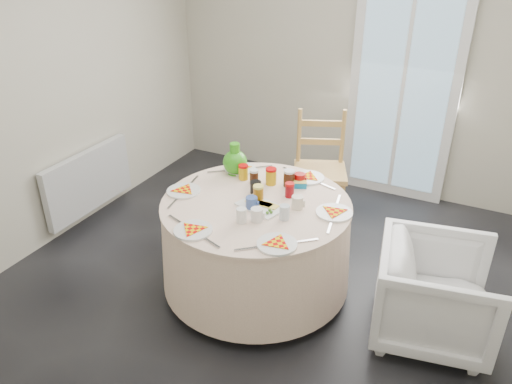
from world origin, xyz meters
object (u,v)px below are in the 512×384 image
at_px(green_pitcher, 235,155).
at_px(table, 256,244).
at_px(wooden_chair, 320,174).
at_px(armchair, 436,287).
at_px(radiator, 89,181).

bearing_deg(green_pitcher, table, -33.97).
relative_size(wooden_chair, armchair, 1.39).
bearing_deg(wooden_chair, radiator, -176.80).
bearing_deg(green_pitcher, armchair, 0.34).
xyz_separation_m(wooden_chair, green_pitcher, (-0.42, -0.78, 0.40)).
height_order(radiator, table, table).
bearing_deg(green_pitcher, radiator, -164.89).
relative_size(wooden_chair, green_pitcher, 4.21).
bearing_deg(wooden_chair, green_pitcher, -140.96).
distance_m(radiator, armchair, 3.05).
relative_size(table, green_pitcher, 5.63).
relative_size(radiator, wooden_chair, 0.99).
xyz_separation_m(radiator, green_pitcher, (1.45, 0.12, 0.49)).
bearing_deg(wooden_chair, table, -116.02).
bearing_deg(armchair, table, 82.63).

